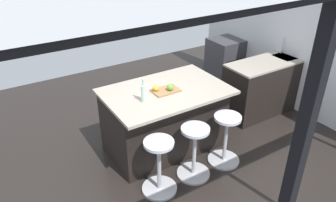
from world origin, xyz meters
name	(u,v)px	position (x,y,z in m)	size (l,w,h in m)	color
ground_plane	(166,157)	(0.00, 0.00, 0.00)	(7.10, 7.10, 0.00)	black
interior_partition_left	(310,29)	(-2.73, 0.00, 1.44)	(0.15, 4.94, 2.88)	silver
sink_cabinet	(274,83)	(-2.38, -0.24, 0.47)	(1.92, 0.60, 1.21)	black
oven_range	(225,61)	(-2.38, -1.55, 0.45)	(0.60, 0.61, 0.90)	#38383D
kitchen_island	(164,118)	(-0.12, -0.24, 0.48)	(1.67, 1.11, 0.96)	black
stool_by_window	(225,141)	(-0.65, 0.50, 0.35)	(0.44, 0.44, 0.73)	#B7B7BC
stool_middle	(194,153)	(-0.12, 0.50, 0.35)	(0.44, 0.44, 0.73)	#B7B7BC
stool_near_camera	(159,168)	(0.40, 0.50, 0.35)	(0.44, 0.44, 0.73)	#B7B7BC
cutting_board	(166,91)	(-0.10, -0.16, 0.97)	(0.36, 0.24, 0.02)	olive
apple_yellow	(156,88)	(0.02, -0.21, 1.02)	(0.09, 0.09, 0.09)	gold
apple_green	(170,87)	(-0.15, -0.12, 1.02)	(0.09, 0.09, 0.09)	#609E2D
water_bottle	(144,93)	(0.28, -0.07, 1.08)	(0.06, 0.06, 0.31)	silver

